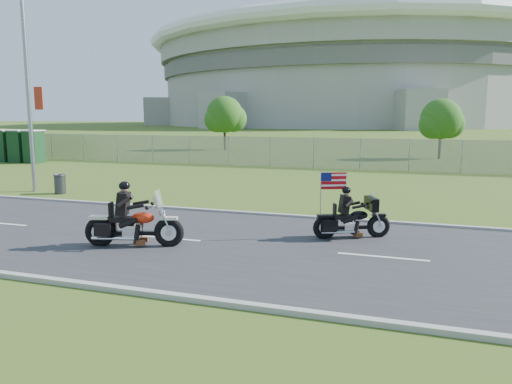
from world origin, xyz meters
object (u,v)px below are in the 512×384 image
(streetlight, at_px, (30,66))
(porta_toilet_c, at_px, (4,146))
(porta_toilet_b, at_px, (19,147))
(trash_can, at_px, (60,184))
(motorcycle_follow, at_px, (352,221))
(motorcycle_lead, at_px, (133,226))
(porta_toilet_a, at_px, (34,147))

(streetlight, height_order, porta_toilet_c, streetlight)
(porta_toilet_b, distance_m, porta_toilet_c, 1.40)
(streetlight, bearing_deg, trash_can, -14.15)
(trash_can, bearing_deg, porta_toilet_c, 142.14)
(streetlight, bearing_deg, porta_toilet_b, 136.65)
(porta_toilet_b, xyz_separation_m, trash_can, (12.97, -11.17, -0.73))
(porta_toilet_c, distance_m, motorcycle_follow, 31.72)
(motorcycle_follow, xyz_separation_m, trash_can, (-13.42, 4.10, -0.10))
(porta_toilet_b, height_order, trash_can, porta_toilet_b)
(porta_toilet_b, xyz_separation_m, motorcycle_follow, (26.39, -15.27, -0.63))
(porta_toilet_c, xyz_separation_m, motorcycle_lead, (22.42, -18.01, -0.59))
(porta_toilet_a, xyz_separation_m, motorcycle_lead, (19.62, -18.01, -0.59))
(porta_toilet_a, xyz_separation_m, motorcycle_follow, (24.99, -15.27, -0.63))
(porta_toilet_b, bearing_deg, trash_can, -40.73)
(porta_toilet_b, height_order, motorcycle_lead, porta_toilet_b)
(motorcycle_lead, xyz_separation_m, motorcycle_follow, (5.37, 2.74, -0.04))
(streetlight, distance_m, motorcycle_lead, 13.05)
(porta_toilet_b, height_order, porta_toilet_c, same)
(motorcycle_lead, xyz_separation_m, trash_can, (-8.05, 6.84, -0.14))
(porta_toilet_a, height_order, motorcycle_lead, porta_toilet_a)
(motorcycle_follow, relative_size, trash_can, 2.49)
(motorcycle_lead, bearing_deg, trash_can, 122.65)
(porta_toilet_b, bearing_deg, porta_toilet_a, 0.00)
(porta_toilet_a, distance_m, motorcycle_lead, 26.64)
(porta_toilet_b, xyz_separation_m, motorcycle_lead, (21.02, -18.01, -0.59))
(motorcycle_follow, bearing_deg, porta_toilet_a, 123.79)
(streetlight, xyz_separation_m, porta_toilet_a, (-10.02, 10.78, -4.49))
(trash_can, bearing_deg, motorcycle_lead, -40.37)
(streetlight, xyz_separation_m, motorcycle_lead, (9.60, -7.23, -5.08))
(streetlight, height_order, trash_can, streetlight)
(porta_toilet_a, bearing_deg, trash_can, -43.99)
(porta_toilet_a, height_order, trash_can, porta_toilet_a)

